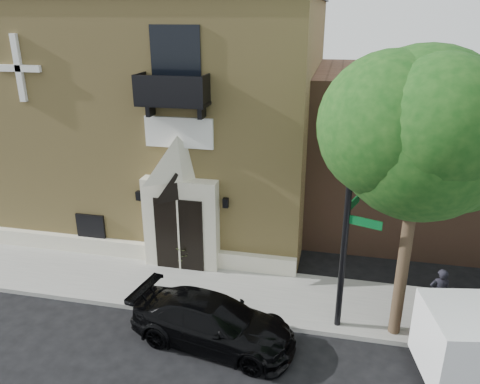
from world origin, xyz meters
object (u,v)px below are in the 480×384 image
object	(u,v)px
black_sedan	(213,322)
fire_hydrant	(430,324)
street_sign	(347,221)
pedestrian_near	(439,293)

from	to	relation	value
black_sedan	fire_hydrant	world-z (taller)	black_sedan
street_sign	fire_hydrant	bearing A→B (deg)	17.64
street_sign	pedestrian_near	distance (m)	3.86
fire_hydrant	pedestrian_near	world-z (taller)	pedestrian_near
black_sedan	street_sign	world-z (taller)	street_sign
black_sedan	pedestrian_near	world-z (taller)	pedestrian_near
street_sign	fire_hydrant	world-z (taller)	street_sign
street_sign	black_sedan	bearing A→B (deg)	-138.90
pedestrian_near	fire_hydrant	bearing A→B (deg)	68.19
fire_hydrant	street_sign	bearing A→B (deg)	178.48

